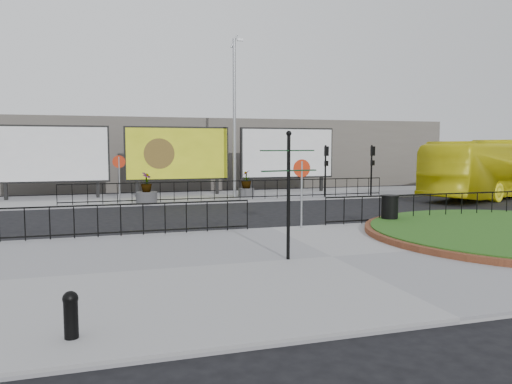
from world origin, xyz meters
name	(u,v)px	position (x,y,z in m)	size (l,w,h in m)	color
ground	(272,231)	(0.00, 0.00, 0.00)	(90.00, 90.00, 0.00)	black
pavement_near	(332,259)	(0.00, -5.00, 0.06)	(30.00, 10.00, 0.12)	gray
pavement_far	(206,197)	(0.00, 12.00, 0.06)	(44.00, 6.00, 0.12)	gray
railing_near_left	(98,221)	(-6.00, -0.30, 0.67)	(10.00, 0.10, 1.10)	black
railing_near_right	(430,207)	(6.50, -0.30, 0.67)	(9.00, 0.10, 1.10)	black
railing_far	(234,190)	(1.00, 9.30, 0.67)	(18.00, 0.10, 1.10)	black
speed_sign_far	(119,169)	(-5.00, 9.40, 1.92)	(0.64, 0.07, 2.47)	gray
speed_sign_near	(302,178)	(1.00, -0.40, 1.92)	(0.64, 0.07, 2.47)	gray
billboard_left	(52,154)	(-8.50, 12.97, 2.60)	(6.20, 0.31, 4.10)	black
billboard_mid	(178,154)	(-1.50, 12.97, 2.60)	(6.20, 0.31, 4.10)	black
billboard_right	(287,153)	(5.50, 12.97, 2.60)	(6.20, 0.31, 4.10)	black
lamp_post	(234,115)	(1.51, 11.00, 4.83)	(0.74, 0.18, 9.23)	gray
signal_pole_a	(326,163)	(6.50, 9.34, 2.10)	(0.22, 0.26, 3.00)	black
signal_pole_b	(372,162)	(9.50, 9.34, 2.10)	(0.22, 0.26, 3.00)	black
building_backdrop	(180,153)	(0.00, 22.00, 2.50)	(40.00, 10.00, 5.00)	#5C5751
fingerpost_sign	(288,182)	(-1.24, -4.95, 2.13)	(1.56, 0.49, 3.33)	black
bollard	(71,313)	(-6.33, -9.00, 0.52)	(0.24, 0.24, 0.74)	black
litter_bin	(390,210)	(4.50, -0.60, 0.68)	(0.67, 0.67, 1.10)	black
bus	(494,169)	(16.45, 7.23, 1.72)	(2.89, 12.33, 3.44)	yellow
planter_a	(147,192)	(-3.65, 9.40, 0.66)	(1.09, 1.09, 1.58)	#4C4C4F
planter_c	(246,186)	(2.20, 11.00, 0.72)	(0.93, 0.93, 1.54)	#4C4C4F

